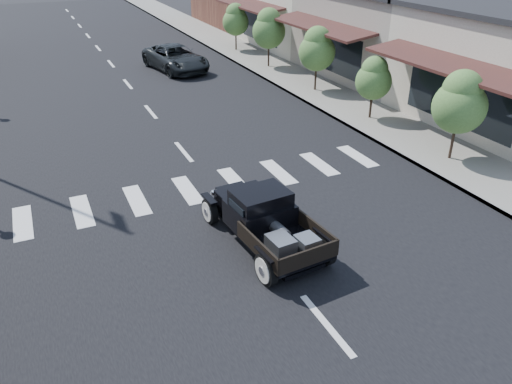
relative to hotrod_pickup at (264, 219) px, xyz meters
name	(u,v)px	position (x,y,z in m)	size (l,w,h in m)	color
ground	(265,251)	(-0.13, -0.31, -0.74)	(120.00, 120.00, 0.00)	black
road	(136,94)	(-0.13, 14.69, -0.73)	(14.00, 80.00, 0.02)	black
road_markings	(162,126)	(-0.13, 9.69, -0.74)	(12.00, 60.00, 0.06)	silver
sidewalk_right	(287,75)	(8.37, 14.69, -0.66)	(3.00, 80.00, 0.15)	gray
storefront_mid	(409,32)	(14.87, 12.69, 1.51)	(10.00, 9.00, 4.50)	#A5998B
storefront_far	(324,11)	(14.87, 21.69, 1.51)	(10.00, 9.00, 4.50)	beige
small_tree_a	(457,117)	(8.17, 1.99, 0.91)	(1.80, 1.80, 3.00)	#477033
small_tree_b	(373,89)	(8.17, 6.71, 0.66)	(1.50, 1.50, 2.50)	#477033
small_tree_c	(316,60)	(8.17, 11.32, 0.90)	(1.78, 1.78, 2.97)	#477033
small_tree_d	(269,39)	(8.17, 16.72, 0.99)	(1.89, 1.89, 3.16)	#477033
small_tree_e	(236,28)	(8.17, 21.72, 0.84)	(1.71, 1.71, 2.85)	#477033
hotrod_pickup	(264,219)	(0.00, 0.00, 0.00)	(1.99, 4.26, 1.48)	black
second_car	(176,58)	(3.07, 18.52, -0.04)	(2.33, 5.06, 1.41)	black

